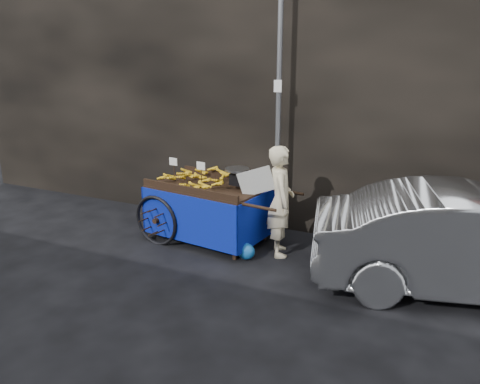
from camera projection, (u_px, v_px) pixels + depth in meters
The scene contains 7 objects.
ground at pixel (224, 262), 6.72m from camera, with size 80.00×80.00×0.00m, color black.
building_wall at pixel (310, 75), 8.09m from camera, with size 13.50×2.00×5.00m.
street_pole at pixel (278, 112), 7.14m from camera, with size 0.12×0.10×4.00m.
banana_cart at pixel (206, 190), 7.33m from camera, with size 2.53×1.40×1.31m.
vendor at pixel (280, 201), 6.77m from camera, with size 0.94×0.71×1.63m.
plastic_bag at pixel (246, 251), 6.76m from camera, with size 0.27×0.22×0.25m, color #1760B3.
parked_car at pixel (478, 243), 5.70m from camera, with size 1.39×3.98×1.31m, color silver.
Camera 1 is at (2.81, -5.47, 2.90)m, focal length 35.00 mm.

